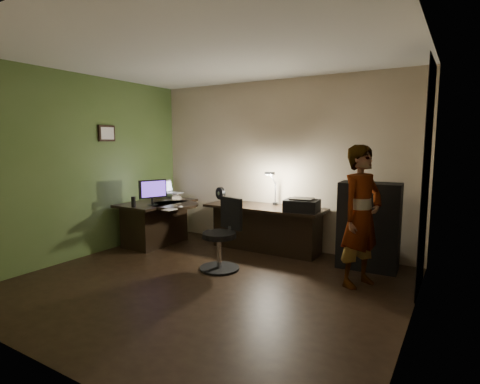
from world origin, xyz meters
The scene contains 27 objects.
floor centered at (0.00, 0.00, -0.01)m, with size 4.50×4.00×0.01m, color black.
ceiling centered at (0.00, 0.00, 2.71)m, with size 4.50×4.00×0.01m, color silver.
wall_back centered at (0.00, 2.00, 1.35)m, with size 4.50×0.01×2.70m, color tan.
wall_front centered at (0.00, -2.00, 1.35)m, with size 4.50×0.01×2.70m, color tan.
wall_left centered at (-2.25, 0.00, 1.35)m, with size 0.01×4.00×2.70m, color tan.
wall_right centered at (2.25, 0.00, 1.35)m, with size 0.01×4.00×2.70m, color tan.
green_wall_overlay centered at (-2.24, 0.00, 1.35)m, with size 0.00×4.00×2.70m, color #49632D.
arched_doorway centered at (2.24, 1.15, 1.30)m, with size 0.01×0.90×2.60m, color black.
french_door centered at (2.24, -0.55, 1.05)m, with size 0.02×0.92×2.10m, color white.
framed_picture centered at (-2.22, 0.45, 1.85)m, with size 0.04×0.30×0.25m, color black.
desk_left centered at (-1.77, 1.04, 0.36)m, with size 0.77×1.25×0.72m, color black.
desk_right centered at (-0.05, 1.63, 0.36)m, with size 1.90×0.67×0.71m, color black.
cabinet centered at (1.55, 1.61, 0.59)m, with size 0.79×0.39×1.18m, color black.
laptop_stand centered at (-1.86, 1.57, 0.76)m, with size 0.22×0.19×0.09m, color silver.
laptop centered at (-1.86, 1.57, 0.91)m, with size 0.32×0.30×0.22m, color silver.
monitor centered at (-1.62, 0.79, 0.86)m, with size 0.09×0.46×0.30m, color black.
mouse centered at (-1.10, 0.86, 0.73)m, with size 0.06×0.08×0.03m, color silver.
phone centered at (-1.84, 0.94, 0.71)m, with size 0.07×0.13×0.01m, color black.
pen centered at (-1.09, 0.92, 0.72)m, with size 0.01×0.14×0.01m, color black.
speaker centered at (-1.73, 0.49, 0.80)m, with size 0.07×0.07×0.17m, color black.
notepad centered at (-1.13, 0.64, 0.72)m, with size 0.14×0.20×0.01m, color silver.
desk_fan centered at (-0.70, 1.37, 0.85)m, with size 0.20×0.11×0.31m, color black.
headphones centered at (0.48, 1.80, 0.74)m, with size 0.18×0.08×0.09m, color #0D5699.
printer centered at (0.61, 1.52, 0.80)m, with size 0.48×0.37×0.21m, color black.
desk_lamp centered at (0.04, 1.83, 0.99)m, with size 0.14×0.27×0.59m, color black.
office_chair centered at (-0.16, 0.52, 0.48)m, with size 0.54×0.54×0.96m, color black.
person centered at (1.59, 0.94, 0.84)m, with size 0.60×0.40×1.68m, color #D8A88C.
Camera 1 is at (2.61, -3.52, 1.71)m, focal length 28.00 mm.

